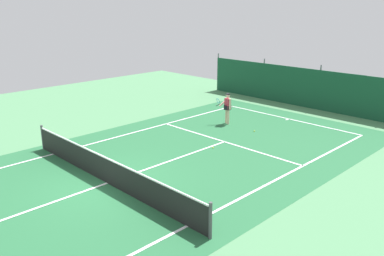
% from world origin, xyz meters
% --- Properties ---
extents(ground_plane, '(36.00, 36.00, 0.00)m').
position_xyz_m(ground_plane, '(0.00, 0.00, 0.00)').
color(ground_plane, '#4C8456').
extents(court_surface, '(11.02, 26.60, 0.01)m').
position_xyz_m(court_surface, '(0.00, 0.00, 0.00)').
color(court_surface, '#236038').
rests_on(court_surface, ground).
extents(tennis_net, '(10.12, 0.10, 1.10)m').
position_xyz_m(tennis_net, '(0.00, 0.00, 0.51)').
color(tennis_net, black).
rests_on(tennis_net, ground).
extents(back_fence, '(16.30, 0.98, 2.70)m').
position_xyz_m(back_fence, '(-0.00, 15.47, 0.67)').
color(back_fence, '#14472D').
rests_on(back_fence, ground).
extents(tennis_player, '(0.83, 0.67, 1.64)m').
position_xyz_m(tennis_player, '(-1.87, 8.77, 0.96)').
color(tennis_player, beige).
rests_on(tennis_player, ground).
extents(tennis_ball_near_player, '(0.07, 0.07, 0.07)m').
position_xyz_m(tennis_ball_near_player, '(0.21, 5.38, 0.03)').
color(tennis_ball_near_player, '#CCDB33').
rests_on(tennis_ball_near_player, ground).
extents(tennis_ball_midcourt, '(0.07, 0.07, 0.07)m').
position_xyz_m(tennis_ball_midcourt, '(0.03, 8.66, 0.03)').
color(tennis_ball_midcourt, '#CCDB33').
rests_on(tennis_ball_midcourt, ground).
extents(parked_car, '(2.44, 4.41, 1.68)m').
position_xyz_m(parked_car, '(0.37, 18.36, 0.84)').
color(parked_car, silver).
rests_on(parked_car, ground).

